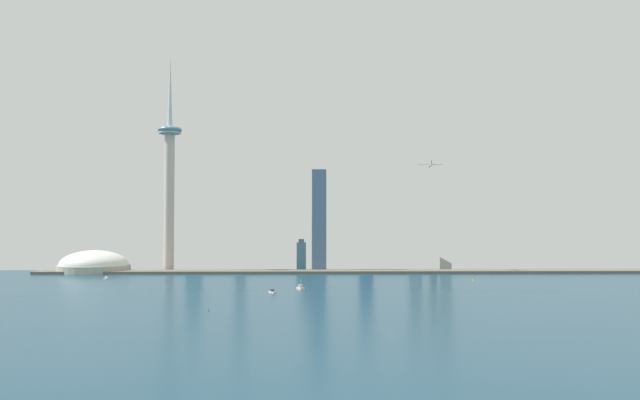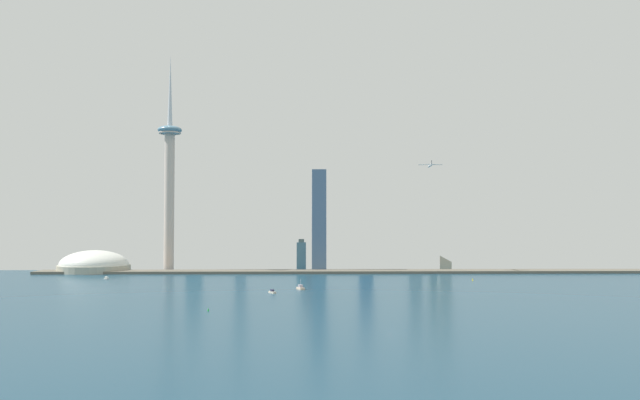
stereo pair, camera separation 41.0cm
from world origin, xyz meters
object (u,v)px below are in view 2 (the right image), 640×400
(channel_buoy_1, at_px, (473,279))
(airplane, at_px, (430,165))
(observation_tower, at_px, (169,172))
(stadium_dome, at_px, (94,266))
(skyscraper_4, at_px, (444,227))
(skyscraper_6, at_px, (319,220))
(boat_2, at_px, (301,288))
(channel_buoy_0, at_px, (208,309))
(skyscraper_1, at_px, (301,256))
(boat_0, at_px, (272,292))
(skyscraper_8, at_px, (434,230))
(skyscraper_3, at_px, (195,237))
(skyscraper_7, at_px, (310,244))
(skyscraper_5, at_px, (241,219))
(skyscraper_0, at_px, (415,229))
(skyscraper_2, at_px, (366,235))
(boat_1, at_px, (106,278))

(channel_buoy_1, height_order, airplane, airplane)
(observation_tower, xyz_separation_m, stadium_dome, (-107.59, -13.58, -140.91))
(skyscraper_4, xyz_separation_m, airplane, (-31.26, -51.06, 92.54))
(skyscraper_6, xyz_separation_m, channel_buoy_1, (190.61, -168.89, -75.69))
(boat_2, bearing_deg, channel_buoy_0, -42.41)
(skyscraper_1, xyz_separation_m, boat_0, (-27.26, -336.14, -21.17))
(boat_0, height_order, channel_buoy_1, boat_0)
(observation_tower, distance_m, skyscraper_8, 434.79)
(channel_buoy_1, bearing_deg, skyscraper_1, 138.59)
(skyscraper_4, distance_m, boat_2, 382.05)
(skyscraper_1, xyz_separation_m, channel_buoy_0, (-72.31, -472.04, -21.35))
(skyscraper_3, distance_m, channel_buoy_0, 522.48)
(skyscraper_4, relative_size, skyscraper_7, 1.58)
(skyscraper_1, relative_size, skyscraper_5, 0.29)
(boat_2, xyz_separation_m, channel_buoy_0, (-73.84, -174.32, -0.58))
(skyscraper_0, bearing_deg, airplane, -84.24)
(stadium_dome, height_order, skyscraper_2, skyscraper_2)
(skyscraper_7, height_order, channel_buoy_1, skyscraper_7)
(stadium_dome, bearing_deg, skyscraper_6, 1.94)
(skyscraper_2, distance_m, boat_1, 406.79)
(observation_tower, xyz_separation_m, airplane, (393.99, -24.53, 9.14))
(skyscraper_6, height_order, boat_2, skyscraper_6)
(boat_0, distance_m, boat_1, 285.57)
(skyscraper_0, distance_m, airplane, 130.55)
(skyscraper_0, xyz_separation_m, boat_1, (-436.08, -202.11, -62.04))
(channel_buoy_0, bearing_deg, skyscraper_6, 77.52)
(stadium_dome, relative_size, skyscraper_6, 0.68)
(skyscraper_4, xyz_separation_m, boat_0, (-251.69, -341.81, -65.41))
(channel_buoy_0, bearing_deg, skyscraper_5, 92.92)
(observation_tower, height_order, channel_buoy_1, observation_tower)
(skyscraper_4, bearing_deg, stadium_dome, -175.69)
(boat_1, bearing_deg, skyscraper_1, 115.78)
(skyscraper_1, height_order, channel_buoy_1, skyscraper_1)
(skyscraper_0, bearing_deg, observation_tower, -170.66)
(skyscraper_6, height_order, skyscraper_7, skyscraper_6)
(skyscraper_5, height_order, skyscraper_7, skyscraper_5)
(skyscraper_4, bearing_deg, channel_buoy_0, -121.85)
(observation_tower, height_order, skyscraper_5, observation_tower)
(skyscraper_2, height_order, boat_2, skyscraper_2)
(skyscraper_8, bearing_deg, stadium_dome, -170.37)
(skyscraper_0, distance_m, boat_1, 484.62)
(observation_tower, height_order, skyscraper_1, observation_tower)
(observation_tower, height_order, skyscraper_0, observation_tower)
(skyscraper_3, xyz_separation_m, channel_buoy_0, (99.39, -510.51, -49.88))
(skyscraper_2, xyz_separation_m, skyscraper_3, (-274.92, 6.57, -2.70))
(skyscraper_2, bearing_deg, skyscraper_7, 179.75)
(airplane, bearing_deg, skyscraper_2, 51.72)
(skyscraper_2, bearing_deg, skyscraper_1, -162.82)
(skyscraper_6, bearing_deg, channel_buoy_1, -41.54)
(stadium_dome, relative_size, skyscraper_3, 0.96)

